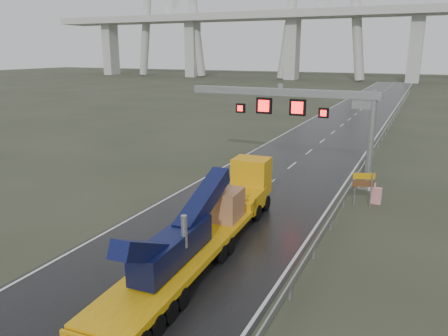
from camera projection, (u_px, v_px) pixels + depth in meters
The scene contains 7 objects.
ground at pixel (152, 279), 19.48m from camera, with size 400.00×400.00×0.00m, color #2E3223.
road at pixel (333, 132), 54.50m from camera, with size 11.00×200.00×0.02m, color black.
guardrail at pixel (375, 147), 43.08m from camera, with size 0.20×140.00×1.40m, color gray, non-canonical shape.
sign_gantry at pixel (307, 109), 32.92m from camera, with size 14.90×1.20×7.42m.
heavy_haul_truck at pixel (214, 217), 22.61m from camera, with size 3.36×17.05×3.98m.
exit_sign_pair at pixel (363, 183), 27.95m from camera, with size 1.32×0.55×2.38m.
striped_barrier at pixel (376, 196), 28.99m from camera, with size 0.65×0.35×1.11m, color red.
Camera 1 is at (10.33, -14.52, 9.85)m, focal length 35.00 mm.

